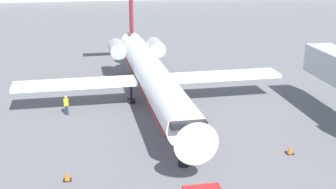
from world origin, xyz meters
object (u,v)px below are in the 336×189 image
object	(u,v)px
worker_by_wing	(66,105)
traffic_cone_right	(290,150)
traffic_cone_left	(67,176)
airplane_main	(151,73)

from	to	relation	value
worker_by_wing	traffic_cone_right	xyz separation A→B (m)	(16.77, -11.52, -0.66)
traffic_cone_left	traffic_cone_right	distance (m)	16.40
worker_by_wing	airplane_main	bearing A→B (deg)	11.89
worker_by_wing	traffic_cone_left	xyz separation A→B (m)	(0.43, -12.92, -0.66)
airplane_main	traffic_cone_right	xyz separation A→B (m)	(8.64, -13.24, -2.81)
worker_by_wing	traffic_cone_left	bearing A→B (deg)	-88.10
airplane_main	traffic_cone_left	distance (m)	16.77
worker_by_wing	traffic_cone_right	world-z (taller)	worker_by_wing
traffic_cone_right	airplane_main	bearing A→B (deg)	123.13
airplane_main	traffic_cone_left	bearing A→B (deg)	-117.76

